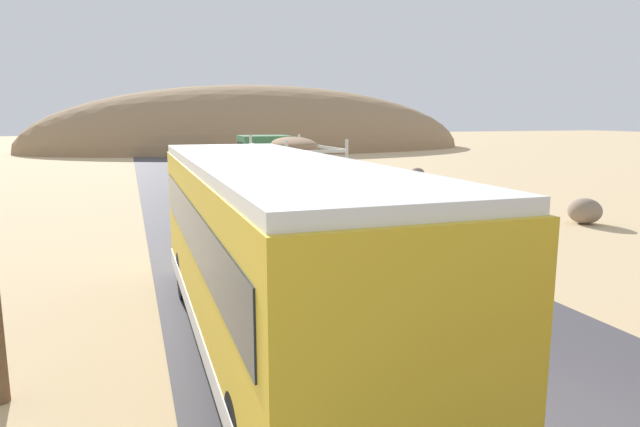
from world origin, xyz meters
name	(u,v)px	position (x,y,z in m)	size (l,w,h in m)	color
road_centre_line	(513,427)	(0.00, 0.00, 0.02)	(0.16, 117.60, 0.00)	#D8CC4C
livestock_truck	(275,161)	(2.27, 20.84, 1.79)	(2.53, 9.70, 3.02)	#3F7F4C
bus	(271,249)	(-2.28, 3.34, 1.75)	(2.54, 10.00, 3.21)	gold
boulder_near_shoulder	(417,172)	(13.58, 27.27, 0.28)	(0.84, 0.96, 0.55)	#756656
boulder_far_horizon	(585,211)	(11.34, 10.58, 0.47)	(1.16, 1.23, 0.94)	#84705B
distant_hill	(257,149)	(10.30, 60.88, 0.00)	(52.91, 23.77, 15.10)	#957553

